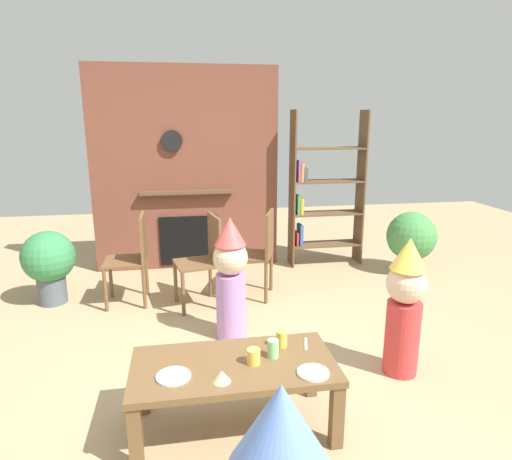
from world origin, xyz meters
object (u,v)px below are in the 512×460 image
at_px(dining_chair_left, 134,253).
at_px(potted_plant_short, 49,261).
at_px(paper_cup_near_left, 282,339).
at_px(potted_plant_tall, 411,237).
at_px(paper_cup_center, 254,356).
at_px(dining_chair_middle, 206,255).
at_px(paper_cup_near_right, 273,349).
at_px(child_by_the_chairs, 231,275).
at_px(child_in_pink, 405,303).
at_px(coffee_table, 234,374).
at_px(bookshelf, 321,194).
at_px(dining_chair_right, 260,249).
at_px(paper_plate_rear, 313,373).
at_px(birthday_cake_slice, 222,376).
at_px(paper_plate_front, 173,376).

distance_m(dining_chair_left, potted_plant_short, 0.85).
distance_m(paper_cup_near_left, potted_plant_tall, 3.09).
height_order(paper_cup_center, dining_chair_middle, dining_chair_middle).
height_order(paper_cup_near_right, potted_plant_tall, potted_plant_tall).
bearing_deg(child_by_the_chairs, paper_cup_near_right, 11.90).
distance_m(paper_cup_near_right, child_in_pink, 1.09).
distance_m(paper_cup_near_right, potted_plant_tall, 3.23).
bearing_deg(coffee_table, paper_cup_near_left, 24.57).
bearing_deg(dining_chair_left, paper_cup_near_right, 115.68).
xyz_separation_m(bookshelf, child_by_the_chairs, (-1.33, -1.76, -0.34)).
xyz_separation_m(paper_cup_center, dining_chair_left, (-0.85, 2.05, 0.03)).
height_order(coffee_table, potted_plant_short, potted_plant_short).
height_order(paper_cup_near_left, potted_plant_short, potted_plant_short).
xyz_separation_m(child_in_pink, dining_chair_right, (-0.75, 1.57, -0.03)).
bearing_deg(coffee_table, dining_chair_left, 110.07).
bearing_deg(dining_chair_right, potted_plant_tall, -147.19).
xyz_separation_m(potted_plant_tall, potted_plant_short, (-3.99, -0.27, 0.01)).
xyz_separation_m(coffee_table, paper_cup_near_right, (0.24, 0.03, 0.12)).
xyz_separation_m(paper_plate_rear, birthday_cake_slice, (-0.51, 0.01, 0.03)).
relative_size(paper_cup_center, potted_plant_short, 0.12).
height_order(dining_chair_left, dining_chair_middle, same).
distance_m(child_in_pink, child_by_the_chairs, 1.37).
distance_m(child_by_the_chairs, dining_chair_left, 1.22).
distance_m(birthday_cake_slice, dining_chair_right, 2.22).
xyz_separation_m(coffee_table, paper_plate_front, (-0.34, -0.09, 0.07)).
height_order(paper_plate_rear, potted_plant_tall, potted_plant_tall).
height_order(bookshelf, paper_cup_near_right, bookshelf).
relative_size(coffee_table, potted_plant_tall, 1.61).
xyz_separation_m(birthday_cake_slice, child_in_pink, (1.35, 0.57, 0.07)).
distance_m(dining_chair_right, potted_plant_tall, 1.96).
xyz_separation_m(coffee_table, paper_cup_near_left, (0.32, 0.14, 0.12)).
height_order(coffee_table, birthday_cake_slice, birthday_cake_slice).
xyz_separation_m(coffee_table, paper_cup_center, (0.11, -0.02, 0.11)).
xyz_separation_m(birthday_cake_slice, dining_chair_middle, (0.03, 2.02, 0.05)).
distance_m(bookshelf, potted_plant_short, 3.14).
bearing_deg(coffee_table, bookshelf, 63.61).
bearing_deg(dining_chair_middle, dining_chair_left, -26.15).
relative_size(paper_cup_near_right, potted_plant_short, 0.15).
xyz_separation_m(dining_chair_right, potted_plant_short, (-2.08, 0.18, -0.07)).
distance_m(paper_plate_front, dining_chair_right, 2.23).
relative_size(paper_cup_near_right, potted_plant_tall, 0.15).
xyz_separation_m(paper_plate_front, dining_chair_left, (-0.40, 2.11, 0.07)).
relative_size(bookshelf, coffee_table, 1.61).
relative_size(coffee_table, paper_cup_near_left, 11.52).
bearing_deg(dining_chair_middle, paper_plate_rear, 91.63).
bearing_deg(dining_chair_right, paper_cup_near_right, 101.61).
distance_m(bookshelf, paper_cup_near_right, 3.15).
bearing_deg(potted_plant_tall, birthday_cake_slice, -134.02).
xyz_separation_m(child_by_the_chairs, dining_chair_right, (0.40, 0.82, -0.04)).
relative_size(paper_cup_center, paper_plate_front, 0.47).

